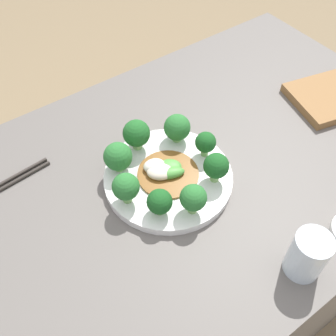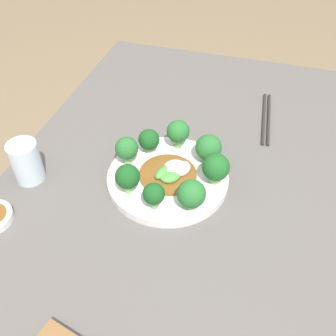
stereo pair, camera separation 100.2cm
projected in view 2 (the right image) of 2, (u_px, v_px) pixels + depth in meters
table at (166, 282)px, 1.07m from camera, size 1.20×0.69×0.74m
plate at (168, 178)px, 0.82m from camera, size 0.25×0.25×0.02m
broccoli_northwest at (128, 177)px, 0.75m from camera, size 0.05×0.05×0.06m
broccoli_east at (178, 132)px, 0.85m from camera, size 0.05×0.05×0.07m
broccoli_south at (216, 168)px, 0.77m from camera, size 0.06×0.06×0.07m
broccoli_north at (127, 149)px, 0.81m from camera, size 0.05×0.05×0.06m
broccoli_southeast at (209, 148)px, 0.82m from camera, size 0.06×0.06×0.06m
broccoli_west at (152, 194)px, 0.73m from camera, size 0.04×0.04×0.06m
broccoli_northeast at (149, 140)px, 0.85m from camera, size 0.05×0.05×0.06m
broccoli_southwest at (191, 194)px, 0.73m from camera, size 0.05×0.05×0.06m
stirfry_center at (171, 172)px, 0.81m from camera, size 0.12×0.12×0.02m
drinking_glass at (26, 162)px, 0.80m from camera, size 0.06×0.06×0.09m
chopsticks at (266, 118)px, 0.98m from camera, size 0.21×0.04×0.01m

